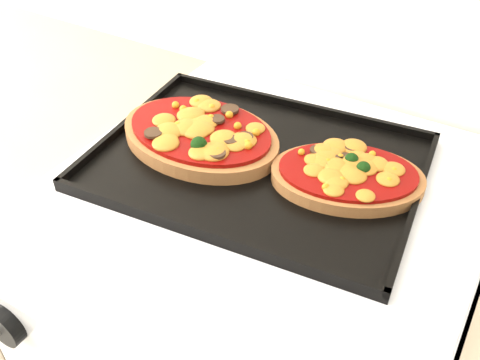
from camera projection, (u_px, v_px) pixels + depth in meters
The scene contains 4 objects.
knob_left at pixel (5, 326), 0.64m from camera, with size 0.06×0.06×0.02m, color black.
baking_tray at pixel (258, 161), 0.79m from camera, with size 0.47×0.35×0.02m, color black.
pizza_left at pixel (200, 133), 0.81m from camera, with size 0.26×0.18×0.04m, color #A76B39, non-canonical shape.
pizza_right at pixel (347, 175), 0.74m from camera, with size 0.21×0.14×0.03m, color #A76B39, non-canonical shape.
Camera 1 is at (0.27, 1.18, 1.39)m, focal length 40.00 mm.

